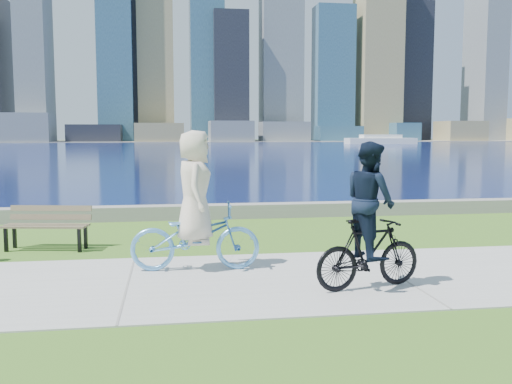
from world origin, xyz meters
TOP-DOWN VIEW (x-y plane):
  - ground at (0.00, 0.00)m, footprint 320.00×320.00m
  - concrete_path at (0.00, 0.00)m, footprint 80.00×3.50m
  - seawall at (0.00, 6.20)m, footprint 90.00×0.50m
  - bay_water at (0.00, 72.00)m, footprint 320.00×131.00m
  - far_shore at (0.00, 130.00)m, footprint 320.00×30.00m
  - city_skyline at (0.66, 128.91)m, footprint 180.01×21.80m
  - ferry_far at (38.96, 91.77)m, footprint 12.72×3.63m
  - park_bench at (-1.64, 2.86)m, footprint 1.62×0.81m
  - cyclist_woman at (1.00, 0.74)m, footprint 0.80×2.05m
  - cyclist_man at (3.32, -0.69)m, footprint 0.83×1.69m

SIDE VIEW (x-z plane):
  - ground at x=0.00m, z-range 0.00..0.00m
  - bay_water at x=0.00m, z-range 0.00..0.01m
  - concrete_path at x=0.00m, z-range 0.00..0.02m
  - far_shore at x=0.00m, z-range 0.00..0.12m
  - seawall at x=0.00m, z-range 0.00..0.35m
  - park_bench at x=-1.64m, z-range 0.09..0.89m
  - ferry_far at x=38.96m, z-range -0.15..1.58m
  - cyclist_woman at x=1.00m, z-range -0.26..1.93m
  - cyclist_man at x=3.32m, z-range -0.14..1.90m
  - city_skyline at x=0.66m, z-range -14.64..61.36m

